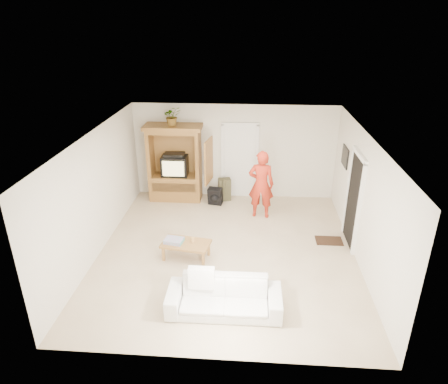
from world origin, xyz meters
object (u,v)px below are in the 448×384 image
object	(u,v)px
sofa	(224,297)
armoire	(176,168)
man	(261,184)
coffee_table	(186,245)

from	to	relation	value
sofa	armoire	bearing A→B (deg)	109.44
man	coffee_table	bearing A→B (deg)	57.52
armoire	coffee_table	bearing A→B (deg)	-76.09
sofa	man	bearing A→B (deg)	79.37
armoire	sofa	xyz separation A→B (m)	(1.66, -4.57, -0.62)
man	sofa	distance (m)	3.76
armoire	sofa	bearing A→B (deg)	-70.07
armoire	man	xyz separation A→B (m)	(2.31, -0.91, -0.03)
man	sofa	world-z (taller)	man
coffee_table	sofa	bearing A→B (deg)	-50.56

